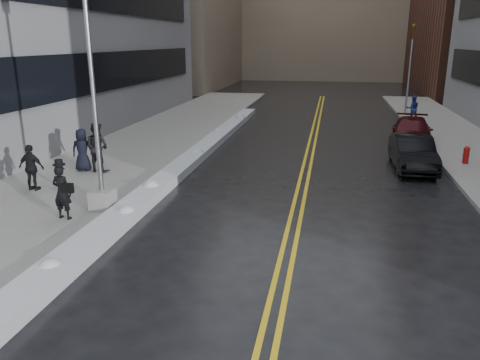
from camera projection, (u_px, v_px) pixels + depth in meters
The scene contains 16 objects.
ground at pixel (188, 250), 11.84m from camera, with size 160.00×160.00×0.00m, color black.
sidewalk_west at pixel (134, 150), 22.27m from camera, with size 5.50×50.00×0.15m, color gray.
lane_line_left at pixel (305, 159), 20.81m from camera, with size 0.12×50.00×0.01m, color gold.
lane_line_right at pixel (312, 160), 20.75m from camera, with size 0.12×50.00×0.01m, color gold.
snow_ridge at pixel (188, 161), 19.76m from camera, with size 0.90×30.00×0.34m, color #B9BCC3.
building_west_far at pixel (169, 5), 53.47m from camera, with size 14.00×22.00×18.00m, color gray.
lamppost at pixel (97, 132), 13.59m from camera, with size 0.65×0.65×7.62m.
fire_hydrant at pixel (466, 154), 19.44m from camera, with size 0.26×0.26×0.73m.
traffic_signal at pixel (410, 66), 31.88m from camera, with size 0.16×0.20×6.00m.
pedestrian_fedora at pixel (62, 192), 13.27m from camera, with size 0.58×0.38×1.59m, color black.
pedestrian_b at pixel (97, 147), 18.11m from camera, with size 0.94×0.73×1.93m, color black.
pedestrian_c at pixel (82, 150), 18.23m from camera, with size 0.82×0.53×1.67m, color black.
pedestrian_d at pixel (32, 168), 15.83m from camera, with size 0.93×0.39×1.59m, color black.
pedestrian_east at pixel (413, 109), 29.51m from camera, with size 0.78×0.61×1.61m, color navy.
car_black at pixel (413, 153), 19.08m from camera, with size 1.45×4.16×1.37m, color black.
car_maroon at pixel (412, 132), 23.39m from camera, with size 1.90×4.67×1.35m, color #37080E.
Camera 1 is at (3.36, -10.38, 5.08)m, focal length 35.00 mm.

